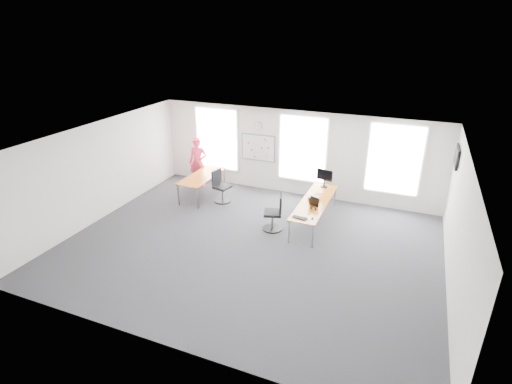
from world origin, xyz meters
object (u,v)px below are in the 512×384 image
at_px(person, 198,162).
at_px(headphones, 313,208).
at_px(desk_right, 315,203).
at_px(monitor, 325,177).
at_px(chair_right, 275,214).
at_px(desk_left, 202,177).
at_px(chair_left, 221,188).
at_px(keyboard, 300,218).

height_order(person, headphones, person).
bearing_deg(desk_right, monitor, 90.50).
distance_m(chair_right, monitor, 2.34).
height_order(desk_right, chair_right, chair_right).
xyz_separation_m(desk_left, chair_left, (0.79, -0.15, -0.22)).
xyz_separation_m(desk_left, keyboard, (4.07, -1.79, 0.04)).
bearing_deg(headphones, desk_left, 164.20).
height_order(person, monitor, person).
xyz_separation_m(chair_right, headphones, (1.08, 0.25, 0.29)).
bearing_deg(chair_left, person, 67.76).
relative_size(person, keyboard, 4.34).
xyz_separation_m(person, headphones, (4.87, -1.90, -0.15)).
bearing_deg(headphones, keyboard, -108.79).
height_order(chair_right, headphones, chair_right).
bearing_deg(person, desk_right, -27.29).
distance_m(desk_left, chair_right, 3.49).
distance_m(chair_right, person, 4.38).
height_order(chair_right, keyboard, chair_right).
height_order(desk_right, chair_left, chair_left).
relative_size(chair_right, headphones, 6.55).
height_order(desk_left, headphones, headphones).
relative_size(chair_left, keyboard, 2.59).
height_order(desk_left, chair_left, chair_left).
height_order(person, keyboard, person).
bearing_deg(chair_right, desk_right, 113.22).
distance_m(chair_right, chair_left, 2.70).
xyz_separation_m(person, keyboard, (4.66, -2.56, -0.19)).
relative_size(desk_right, monitor, 4.94).
relative_size(desk_right, desk_left, 1.42).
height_order(chair_left, monitor, monitor).
distance_m(desk_right, person, 4.95).
xyz_separation_m(chair_right, monitor, (0.96, 2.04, 0.60)).
bearing_deg(chair_left, keyboard, -105.00).
xyz_separation_m(chair_right, keyboard, (0.87, -0.41, 0.25)).
bearing_deg(monitor, headphones, -73.08).
xyz_separation_m(person, monitor, (4.76, -0.11, 0.17)).
height_order(chair_left, keyboard, chair_left).
relative_size(desk_right, chair_right, 2.69).
distance_m(desk_right, chair_left, 3.41).
bearing_deg(desk_right, desk_left, 172.56).
bearing_deg(person, chair_left, -45.56).
bearing_deg(keyboard, person, 166.44).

